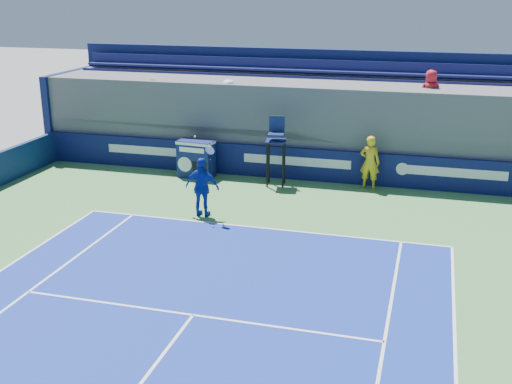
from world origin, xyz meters
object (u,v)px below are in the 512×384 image
(ball_person, at_px, (370,162))
(umpire_chair, at_px, (276,144))
(match_clock, at_px, (196,158))
(tennis_player, at_px, (202,187))

(ball_person, relative_size, umpire_chair, 0.77)
(match_clock, bearing_deg, tennis_player, -66.69)
(match_clock, height_order, tennis_player, tennis_player)
(umpire_chair, bearing_deg, tennis_player, -110.27)
(match_clock, relative_size, tennis_player, 0.54)
(umpire_chair, bearing_deg, ball_person, 8.38)
(tennis_player, bearing_deg, umpire_chair, 69.73)
(ball_person, height_order, tennis_player, tennis_player)
(match_clock, distance_m, tennis_player, 4.34)
(ball_person, bearing_deg, umpire_chair, 12.58)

